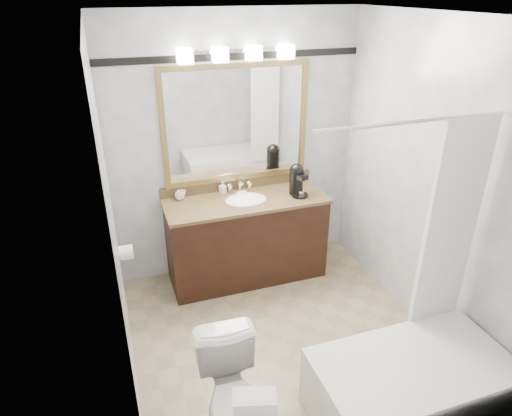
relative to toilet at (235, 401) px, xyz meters
name	(u,v)px	position (x,y,z in m)	size (l,w,h in m)	color
room	(289,205)	(0.64, 0.75, 0.90)	(2.42, 2.62, 2.52)	gray
vanity	(246,237)	(0.64, 1.77, 0.09)	(1.53, 0.58, 0.97)	black
mirror	(236,124)	(0.64, 2.03, 1.15)	(1.40, 0.04, 1.10)	olive
vanity_light_bar	(237,53)	(0.64, 1.98, 1.78)	(1.02, 0.14, 0.12)	silver
accent_stripe	(235,56)	(0.64, 2.04, 1.75)	(2.40, 0.01, 0.06)	black
bathtub	(412,378)	(1.20, -0.15, -0.07)	(1.30, 0.75, 1.96)	white
tp_roll	(126,252)	(-0.50, 1.42, 0.35)	(0.12, 0.12, 0.11)	white
toilet	(235,401)	(0.00, 0.00, 0.00)	(0.39, 0.69, 0.70)	white
tissue_box	(255,402)	(0.00, -0.37, 0.40)	(0.22, 0.12, 0.09)	white
coffee_maker	(297,179)	(1.14, 1.71, 0.66)	(0.17, 0.20, 0.31)	black
cup_left	(180,196)	(0.06, 1.96, 0.53)	(0.09, 0.09, 0.07)	white
cup_right	(182,195)	(0.08, 1.99, 0.54)	(0.08, 0.08, 0.08)	white
soap_bottle_a	(223,188)	(0.47, 1.97, 0.56)	(0.05, 0.06, 0.12)	white
soap_bar	(242,193)	(0.64, 1.89, 0.51)	(0.09, 0.05, 0.03)	beige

